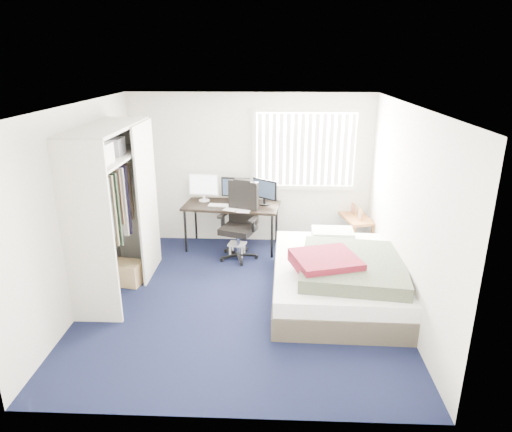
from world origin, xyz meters
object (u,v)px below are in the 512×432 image
Objects in this scene: office_chair at (240,228)px; nightstand at (355,220)px; desk at (232,202)px; bed at (339,276)px.

office_chair is 1.93m from nightstand.
bed is (1.55, -1.63, -0.48)m from desk.
bed reaches higher than nightstand.
nightstand is 0.38× the size of bed.
office_chair is 1.44× the size of nightstand.
desk is at bearing 113.11° from office_chair.
bed is at bearing -42.38° from office_chair.
office_chair is at bearing -166.23° from nightstand.
desk reaches higher than nightstand.
office_chair is at bearing -66.89° from desk.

